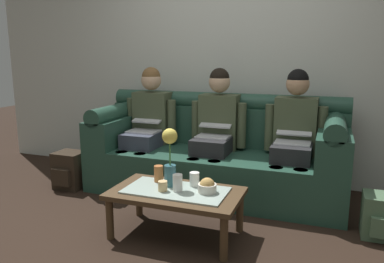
# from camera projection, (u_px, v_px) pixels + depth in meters

# --- Properties ---
(ground_plane) EXTENTS (14.00, 14.00, 0.00)m
(ground_plane) POSITION_uv_depth(u_px,v_px,m) (169.00, 243.00, 2.76)
(ground_plane) COLOR black
(back_wall_patterned) EXTENTS (6.00, 0.12, 2.90)m
(back_wall_patterned) POSITION_uv_depth(u_px,v_px,m) (231.00, 45.00, 4.03)
(back_wall_patterned) COLOR silver
(back_wall_patterned) RESTS_ON ground_plane
(couch) EXTENTS (2.46, 0.88, 0.96)m
(couch) POSITION_uv_depth(u_px,v_px,m) (216.00, 155.00, 3.76)
(couch) COLOR #234738
(couch) RESTS_ON ground_plane
(person_left) EXTENTS (0.56, 0.67, 1.22)m
(person_left) POSITION_uv_depth(u_px,v_px,m) (148.00, 122.00, 3.95)
(person_left) COLOR #383D4C
(person_left) RESTS_ON ground_plane
(person_middle) EXTENTS (0.56, 0.67, 1.22)m
(person_middle) POSITION_uv_depth(u_px,v_px,m) (216.00, 126.00, 3.70)
(person_middle) COLOR #232326
(person_middle) RESTS_ON ground_plane
(person_right) EXTENTS (0.56, 0.67, 1.22)m
(person_right) POSITION_uv_depth(u_px,v_px,m) (294.00, 132.00, 3.45)
(person_right) COLOR #232326
(person_right) RESTS_ON ground_plane
(coffee_table) EXTENTS (0.97, 0.55, 0.36)m
(coffee_table) POSITION_uv_depth(u_px,v_px,m) (176.00, 196.00, 2.82)
(coffee_table) COLOR #47331E
(coffee_table) RESTS_ON ground_plane
(flower_vase) EXTENTS (0.12, 0.12, 0.45)m
(flower_vase) POSITION_uv_depth(u_px,v_px,m) (170.00, 154.00, 2.85)
(flower_vase) COLOR #336672
(flower_vase) RESTS_ON coffee_table
(snack_bowl) EXTENTS (0.14, 0.14, 0.11)m
(snack_bowl) POSITION_uv_depth(u_px,v_px,m) (207.00, 187.00, 2.75)
(snack_bowl) COLOR silver
(snack_bowl) RESTS_ON coffee_table
(cup_near_left) EXTENTS (0.07, 0.07, 0.08)m
(cup_near_left) POSITION_uv_depth(u_px,v_px,m) (163.00, 186.00, 2.78)
(cup_near_left) COLOR #DBB77A
(cup_near_left) RESTS_ON coffee_table
(cup_near_right) EXTENTS (0.07, 0.07, 0.13)m
(cup_near_right) POSITION_uv_depth(u_px,v_px,m) (159.00, 174.00, 2.98)
(cup_near_right) COLOR #B26633
(cup_near_right) RESTS_ON coffee_table
(cup_far_center) EXTENTS (0.07, 0.07, 0.13)m
(cup_far_center) POSITION_uv_depth(u_px,v_px,m) (178.00, 183.00, 2.77)
(cup_far_center) COLOR white
(cup_far_center) RESTS_ON coffee_table
(cup_far_left) EXTENTS (0.07, 0.07, 0.11)m
(cup_far_left) POSITION_uv_depth(u_px,v_px,m) (194.00, 179.00, 2.88)
(cup_far_left) COLOR white
(cup_far_left) RESTS_ON coffee_table
(backpack_left) EXTENTS (0.29, 0.30, 0.37)m
(backpack_left) POSITION_uv_depth(u_px,v_px,m) (70.00, 170.00, 3.88)
(backpack_left) COLOR #2D2319
(backpack_left) RESTS_ON ground_plane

